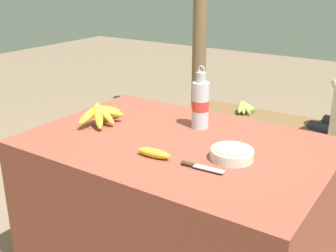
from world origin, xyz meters
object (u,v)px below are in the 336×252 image
banana_bunch_ripe (101,113)px  banana_bunch_green (245,106)px  loose_banana_front (154,153)px  wooden_bench (305,131)px  knife (196,166)px  water_bottle (201,104)px  serving_bowl (232,153)px

banana_bunch_ripe → banana_bunch_green: size_ratio=1.21×
loose_banana_front → wooden_bench: (0.16, 1.70, -0.41)m
knife → water_bottle: bearing=113.9°
banana_bunch_ripe → knife: 0.67m
wooden_bench → banana_bunch_green: 0.50m
serving_bowl → banana_bunch_green: 1.67m
water_bottle → banana_bunch_green: bearing=103.6°
banana_bunch_green → serving_bowl: bearing=-68.5°
knife → wooden_bench: (-0.03, 1.69, -0.40)m
serving_bowl → banana_bunch_ripe: bearing=179.0°
water_bottle → loose_banana_front: bearing=-87.8°
banana_bunch_ripe → loose_banana_front: size_ratio=1.79×
banana_bunch_ripe → banana_bunch_green: bearing=85.2°
banana_bunch_ripe → water_bottle: bearing=28.9°
loose_banana_front → knife: 0.20m
wooden_bench → water_bottle: bearing=-98.0°
banana_bunch_ripe → banana_bunch_green: (0.13, 1.52, -0.34)m
banana_bunch_ripe → serving_bowl: banana_bunch_ripe is taller
knife → banana_bunch_green: size_ratio=0.79×
water_bottle → knife: (0.21, -0.41, -0.11)m
banana_bunch_ripe → water_bottle: size_ratio=0.90×
serving_bowl → wooden_bench: bearing=94.3°
loose_banana_front → wooden_bench: loose_banana_front is taller
banana_bunch_green → banana_bunch_ripe: bearing=-94.8°
wooden_bench → banana_bunch_ripe: bearing=-112.1°
banana_bunch_ripe → knife: bearing=-14.5°
serving_bowl → water_bottle: size_ratio=0.58×
loose_banana_front → banana_bunch_green: (-0.33, 1.70, -0.30)m
banana_bunch_ripe → wooden_bench: 1.70m
knife → banana_bunch_green: 1.79m
loose_banana_front → banana_bunch_green: 1.75m
banana_bunch_ripe → wooden_bench: banana_bunch_ripe is taller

